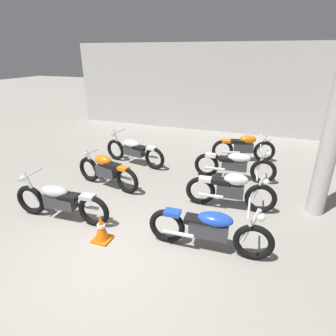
# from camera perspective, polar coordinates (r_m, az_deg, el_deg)

# --- Properties ---
(ground_plane) EXTENTS (60.00, 60.00, 0.00)m
(ground_plane) POSITION_cam_1_polar(r_m,az_deg,el_deg) (5.00, -11.80, -17.90)
(ground_plane) COLOR gray
(back_wall) EXTENTS (13.09, 0.24, 3.60)m
(back_wall) POSITION_cam_1_polar(r_m,az_deg,el_deg) (12.21, 10.12, 15.86)
(back_wall) COLOR #BCBAB7
(back_wall) RESTS_ON ground
(support_pillar) EXTENTS (0.36, 0.36, 3.20)m
(support_pillar) POSITION_cam_1_polar(r_m,az_deg,el_deg) (6.31, 30.58, 4.72)
(support_pillar) COLOR #BCBAB7
(support_pillar) RESTS_ON ground
(motorcycle_left_row_0) EXTENTS (2.17, 0.68, 0.97)m
(motorcycle_left_row_0) POSITION_cam_1_polar(r_m,az_deg,el_deg) (6.04, -21.48, -6.21)
(motorcycle_left_row_0) COLOR black
(motorcycle_left_row_0) RESTS_ON ground
(motorcycle_left_row_1) EXTENTS (1.95, 0.59, 0.88)m
(motorcycle_left_row_1) POSITION_cam_1_polar(r_m,az_deg,el_deg) (7.15, -12.59, -0.45)
(motorcycle_left_row_1) COLOR black
(motorcycle_left_row_1) RESTS_ON ground
(motorcycle_left_row_2) EXTENTS (2.15, 0.72, 0.97)m
(motorcycle_left_row_2) POSITION_cam_1_polar(r_m,az_deg,el_deg) (8.50, -7.09, 3.68)
(motorcycle_left_row_2) COLOR black
(motorcycle_left_row_2) RESTS_ON ground
(motorcycle_right_row_0) EXTENTS (2.17, 0.68, 0.97)m
(motorcycle_right_row_0) POSITION_cam_1_polar(r_m,az_deg,el_deg) (4.86, 8.57, -12.24)
(motorcycle_right_row_0) COLOR black
(motorcycle_right_row_0) RESTS_ON ground
(motorcycle_right_row_1) EXTENTS (1.97, 0.49, 0.88)m
(motorcycle_right_row_1) POSITION_cam_1_polar(r_m,az_deg,el_deg) (6.17, 12.84, -4.38)
(motorcycle_right_row_1) COLOR black
(motorcycle_right_row_1) RESTS_ON ground
(motorcycle_right_row_2) EXTENTS (2.17, 0.68, 0.97)m
(motorcycle_right_row_2) POSITION_cam_1_polar(r_m,az_deg,el_deg) (7.58, 13.69, 0.76)
(motorcycle_right_row_2) COLOR black
(motorcycle_right_row_2) RESTS_ON ground
(motorcycle_right_row_3) EXTENTS (1.94, 0.69, 0.88)m
(motorcycle_right_row_3) POSITION_cam_1_polar(r_m,az_deg,el_deg) (9.02, 15.44, 4.19)
(motorcycle_right_row_3) COLOR black
(motorcycle_right_row_3) RESTS_ON ground
(traffic_cone) EXTENTS (0.32, 0.32, 0.54)m
(traffic_cone) POSITION_cam_1_polar(r_m,az_deg,el_deg) (5.28, -13.63, -12.04)
(traffic_cone) COLOR orange
(traffic_cone) RESTS_ON ground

